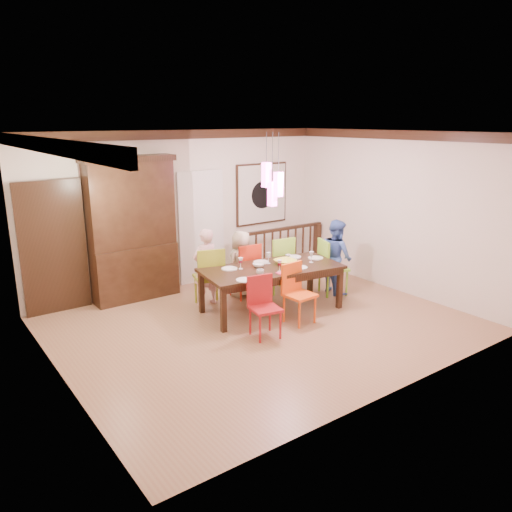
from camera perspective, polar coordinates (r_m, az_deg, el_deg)
floor at (r=7.84m, az=0.79°, el=-7.81°), size 6.00×6.00×0.00m
ceiling at (r=7.21m, az=0.87°, el=13.90°), size 6.00×6.00×0.00m
wall_back at (r=9.47m, az=-8.29°, el=5.26°), size 6.00×0.00×6.00m
wall_left at (r=6.14m, az=-22.23°, el=-1.24°), size 0.00×5.00×5.00m
wall_right at (r=9.46m, az=15.61°, el=4.85°), size 0.00×5.00×5.00m
crown_molding at (r=7.21m, az=0.87°, el=13.26°), size 6.00×5.00×0.16m
panel_door at (r=8.68m, az=-22.15°, el=0.66°), size 1.04×0.07×2.24m
white_doorway at (r=9.68m, az=-6.27°, el=3.14°), size 0.97×0.05×2.22m
painting at (r=10.36m, az=0.67°, el=7.12°), size 1.25×0.06×1.25m
pendant_cluster at (r=7.88m, az=1.87°, el=8.23°), size 0.27×0.21×1.14m
dining_table at (r=8.18m, az=1.79°, el=-1.79°), size 2.42×1.36×0.75m
chair_far_left at (r=8.46m, az=-5.44°, el=-1.85°), size 0.58×0.58×1.03m
chair_far_mid at (r=8.85m, az=-1.35°, el=-1.16°), size 0.47×0.47×0.99m
chair_far_right at (r=9.15m, az=2.45°, el=-0.45°), size 0.51×0.51×1.04m
chair_near_left at (r=7.23m, az=1.07°, el=-5.47°), size 0.47×0.47×0.90m
chair_near_mid at (r=7.75m, az=5.04°, el=-3.90°), size 0.45×0.45×0.93m
chair_end_right at (r=9.09m, az=8.87°, el=-0.80°), size 0.59×0.59×1.02m
china_hutch at (r=8.87m, az=-13.96°, el=2.99°), size 1.59×0.46×2.50m
balustrade at (r=10.24m, az=2.78°, el=0.72°), size 2.12×0.13×0.96m
person_far_left at (r=8.48m, az=-5.78°, el=-1.28°), size 0.51×0.36×1.33m
person_far_mid at (r=8.89m, az=-1.68°, el=-0.89°), size 0.63×0.46×1.19m
person_end_right at (r=9.17m, az=9.13°, el=-0.04°), size 0.64×0.75×1.36m
serving_bowl at (r=8.29m, az=3.37°, el=-0.71°), size 0.35×0.35×0.09m
small_bowl at (r=8.15m, az=0.31°, el=-1.06°), size 0.24×0.24×0.06m
cup_left at (r=7.74m, az=0.47°, el=-1.84°), size 0.13×0.13×0.09m
cup_right at (r=8.62m, az=3.67°, el=-0.09°), size 0.10×0.10×0.08m
plate_far_left at (r=8.05m, az=-3.05°, el=-1.45°), size 0.26×0.26×0.01m
plate_far_mid at (r=8.42m, az=0.60°, el=-0.69°), size 0.26×0.26×0.01m
plate_far_right at (r=8.75m, az=4.33°, el=-0.10°), size 0.26×0.26×0.01m
plate_near_left at (r=7.48m, az=-1.31°, el=-2.75°), size 0.26×0.26×0.01m
plate_near_mid at (r=8.14m, az=5.00°, el=-1.31°), size 0.26×0.26×0.01m
plate_end_right at (r=8.72m, az=6.82°, el=-0.22°), size 0.26×0.26×0.01m
wine_glass_a at (r=8.02m, az=-1.77°, el=-0.85°), size 0.08×0.08×0.19m
wine_glass_b at (r=8.33m, az=1.43°, el=-0.23°), size 0.08×0.08×0.19m
wine_glass_c at (r=7.90m, az=2.71°, el=-1.12°), size 0.08×0.08×0.19m
wine_glass_d at (r=8.44m, az=6.34°, el=-0.12°), size 0.08×0.08×0.19m
napkin at (r=7.83m, az=3.06°, el=-1.94°), size 0.18×0.14×0.01m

